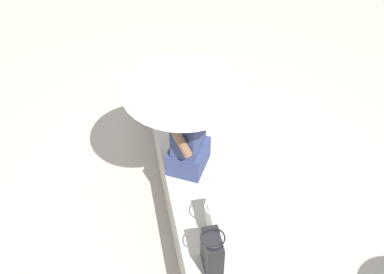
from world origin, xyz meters
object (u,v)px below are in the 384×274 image
object	(u,v)px
tote_bag_canvas	(177,102)
shoulder_bag_spare	(212,252)
parasol	(183,78)
handbag_black	(217,219)
person_seated	(188,132)

from	to	relation	value
tote_bag_canvas	shoulder_bag_spare	size ratio (longest dim) A/B	0.82
parasol	tote_bag_canvas	distance (m)	1.10
parasol	tote_bag_canvas	size ratio (longest dim) A/B	3.94
parasol	handbag_black	size ratio (longest dim) A/B	3.57
parasol	tote_bag_canvas	xyz separation A→B (m)	(0.72, -0.06, -0.82)
parasol	tote_bag_canvas	world-z (taller)	parasol
person_seated	handbag_black	xyz separation A→B (m)	(-0.71, -0.08, -0.24)
handbag_black	shoulder_bag_spare	bearing A→B (deg)	161.73
handbag_black	shoulder_bag_spare	xyz separation A→B (m)	(-0.29, 0.10, 0.02)
handbag_black	parasol	bearing A→B (deg)	10.30
person_seated	shoulder_bag_spare	bearing A→B (deg)	179.03
tote_bag_canvas	parasol	bearing A→B (deg)	174.99
person_seated	shoulder_bag_spare	distance (m)	1.03
shoulder_bag_spare	parasol	bearing A→B (deg)	1.58
handbag_black	shoulder_bag_spare	size ratio (longest dim) A/B	0.90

